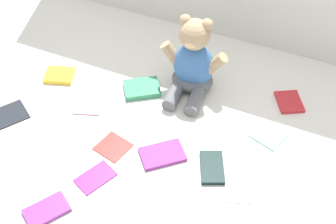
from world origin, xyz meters
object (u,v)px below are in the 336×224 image
(book_case_4, at_px, (268,135))
(book_case_9, at_px, (289,102))
(teddy_bear, at_px, (193,64))
(book_case_0, at_px, (88,105))
(book_case_1, at_px, (60,75))
(book_case_5, at_px, (212,167))
(book_case_11, at_px, (113,146))
(book_case_7, at_px, (162,154))
(book_case_6, at_px, (242,186))
(book_case_3, at_px, (47,211))
(book_case_10, at_px, (9,114))
(book_case_8, at_px, (142,89))
(book_case_2, at_px, (95,177))

(book_case_4, bearing_deg, book_case_9, 9.94)
(teddy_bear, relative_size, book_case_0, 3.03)
(book_case_1, relative_size, book_case_5, 0.85)
(book_case_1, xyz_separation_m, book_case_11, (0.34, -0.21, -0.00))
(teddy_bear, relative_size, book_case_7, 2.14)
(book_case_4, distance_m, book_case_9, 0.18)
(book_case_0, relative_size, book_case_4, 0.95)
(teddy_bear, height_order, book_case_4, teddy_bear)
(book_case_6, xyz_separation_m, book_case_9, (0.04, 0.40, 0.00))
(book_case_0, distance_m, book_case_7, 0.33)
(teddy_bear, bearing_deg, book_case_3, -109.81)
(teddy_bear, relative_size, book_case_6, 2.42)
(book_case_10, height_order, book_case_11, book_case_10)
(book_case_3, height_order, book_case_4, book_case_3)
(book_case_9, bearing_deg, book_case_4, -128.06)
(book_case_7, height_order, book_case_10, book_case_7)
(teddy_bear, relative_size, book_case_10, 2.55)
(book_case_1, xyz_separation_m, book_case_4, (0.77, 0.03, -0.00))
(teddy_bear, bearing_deg, book_case_0, -145.25)
(teddy_bear, height_order, book_case_1, teddy_bear)
(book_case_5, xyz_separation_m, book_case_11, (-0.31, -0.05, -0.00))
(book_case_7, distance_m, book_case_11, 0.16)
(teddy_bear, relative_size, book_case_1, 2.80)
(book_case_3, xyz_separation_m, book_case_6, (0.47, 0.30, -0.00))
(book_case_4, height_order, book_case_8, book_case_8)
(book_case_6, bearing_deg, book_case_9, -114.35)
(book_case_5, bearing_deg, book_case_8, -57.01)
(teddy_bear, distance_m, book_case_11, 0.39)
(book_case_0, relative_size, book_case_5, 0.79)
(teddy_bear, bearing_deg, book_case_4, -24.43)
(book_case_3, bearing_deg, book_case_1, 152.10)
(book_case_7, height_order, book_case_11, book_case_7)
(book_case_8, xyz_separation_m, book_case_11, (0.03, -0.27, -0.01))
(teddy_bear, distance_m, book_case_8, 0.20)
(book_case_0, height_order, book_case_2, same)
(book_case_8, distance_m, book_case_9, 0.51)
(book_case_5, relative_size, book_case_8, 0.97)
(book_case_1, distance_m, book_case_8, 0.31)
(book_case_2, xyz_separation_m, book_case_9, (0.45, 0.55, 0.00))
(book_case_9, height_order, book_case_11, book_case_9)
(book_case_10, bearing_deg, book_case_3, -5.05)
(book_case_7, bearing_deg, book_case_2, -84.82)
(book_case_0, distance_m, book_case_8, 0.20)
(book_case_6, xyz_separation_m, book_case_8, (-0.45, 0.25, 0.01))
(book_case_1, relative_size, book_case_3, 0.85)
(teddy_bear, distance_m, book_case_2, 0.51)
(book_case_6, bearing_deg, book_case_3, 14.33)
(book_case_0, relative_size, book_case_9, 0.91)
(book_case_1, distance_m, book_case_10, 0.24)
(book_case_6, height_order, book_case_9, book_case_9)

